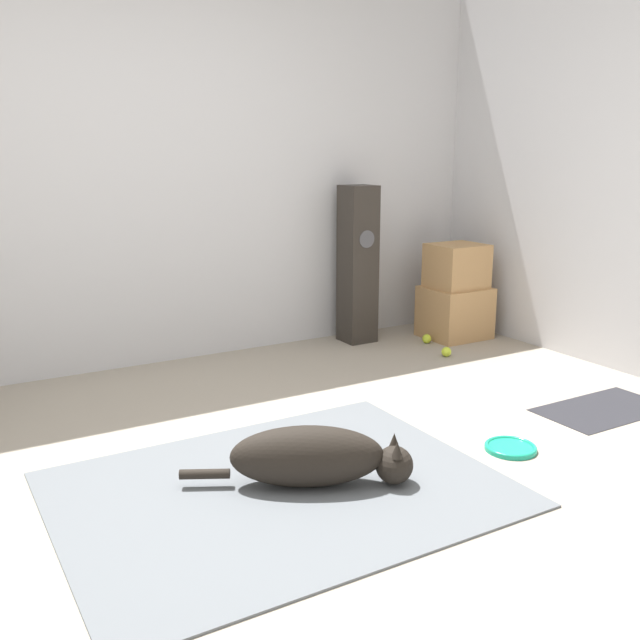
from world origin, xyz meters
The scene contains 11 objects.
ground_plane centered at (0.00, 0.00, 0.00)m, with size 12.00×12.00×0.00m, color #9E9384.
wall_back centered at (0.00, 2.10, 1.27)m, with size 8.00×0.06×2.55m.
area_rug centered at (-0.01, 0.06, 0.01)m, with size 1.78×1.37×0.01m.
dog centered at (0.13, 0.01, 0.13)m, with size 0.87×0.51×0.26m.
frisbee centered at (1.10, -0.12, 0.01)m, with size 0.24×0.24×0.03m.
cardboard_box_lower centered at (2.23, 1.59, 0.19)m, with size 0.44×0.40×0.38m.
cardboard_box_upper centered at (2.22, 1.58, 0.53)m, with size 0.38×0.34×0.32m.
floor_speaker centered at (1.55, 1.87, 0.56)m, with size 0.22×0.23×1.12m.
tennis_ball_by_boxes centered at (1.94, 1.55, 0.03)m, with size 0.07×0.07×0.07m.
tennis_ball_near_speaker centered at (1.84, 1.21, 0.03)m, with size 0.07×0.07×0.07m.
door_mat centered at (1.92, 0.01, 0.00)m, with size 0.74×0.41×0.01m.
Camera 1 is at (-1.23, -2.34, 1.37)m, focal length 40.00 mm.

